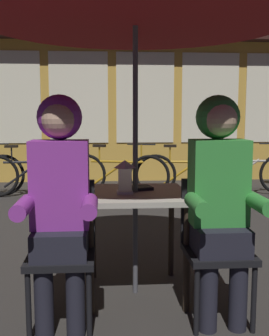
{
  "coord_description": "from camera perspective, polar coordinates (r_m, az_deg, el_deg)",
  "views": [
    {
      "loc": [
        -0.22,
        -2.86,
        1.28
      ],
      "look_at": [
        0.0,
        0.08,
        0.9
      ],
      "focal_mm": 44.29,
      "sensor_mm": 36.0,
      "label": 1
    }
  ],
  "objects": [
    {
      "name": "ground_plane",
      "position": [
        3.14,
        0.11,
        -16.72
      ],
      "size": [
        60.0,
        60.0,
        0.0
      ],
      "primitive_type": "plane",
      "color": "#2D2B28"
    },
    {
      "name": "cafe_table",
      "position": [
        2.94,
        0.11,
        -5.27
      ],
      "size": [
        0.72,
        0.72,
        0.74
      ],
      "color": "#B2AD9E",
      "rests_on": "ground_plane"
    },
    {
      "name": "lantern",
      "position": [
        2.85,
        -1.35,
        -1.1
      ],
      "size": [
        0.11,
        0.11,
        0.23
      ],
      "color": "white",
      "rests_on": "cafe_table"
    },
    {
      "name": "chair_left",
      "position": [
        2.62,
        -9.94,
        -10.29
      ],
      "size": [
        0.4,
        0.4,
        0.87
      ],
      "color": "black",
      "rests_on": "ground_plane"
    },
    {
      "name": "chair_right",
      "position": [
        2.7,
        11.08,
        -9.79
      ],
      "size": [
        0.4,
        0.4,
        0.87
      ],
      "color": "black",
      "rests_on": "ground_plane"
    },
    {
      "name": "person_left_hooded",
      "position": [
        2.48,
        -10.25,
        -2.81
      ],
      "size": [
        0.45,
        0.56,
        1.4
      ],
      "color": "black",
      "rests_on": "ground_plane"
    },
    {
      "name": "person_right_hooded",
      "position": [
        2.57,
        11.61,
        -2.52
      ],
      "size": [
        0.45,
        0.56,
        1.4
      ],
      "color": "black",
      "rests_on": "ground_plane"
    },
    {
      "name": "shopfront_building",
      "position": [
        8.46,
        -7.74,
        19.6
      ],
      "size": [
        10.0,
        0.93,
        6.2
      ],
      "color": "gold",
      "rests_on": "ground_plane"
    },
    {
      "name": "bicycle_second",
      "position": [
        6.71,
        -14.08,
        -0.88
      ],
      "size": [
        1.68,
        0.14,
        0.84
      ],
      "color": "black",
      "rests_on": "ground_plane"
    },
    {
      "name": "bicycle_third",
      "position": [
        6.56,
        -2.44,
        -0.84
      ],
      "size": [
        1.64,
        0.45,
        0.84
      ],
      "color": "black",
      "rests_on": "ground_plane"
    },
    {
      "name": "bicycle_fourth",
      "position": [
        6.59,
        7.33,
        -0.86
      ],
      "size": [
        1.67,
        0.31,
        0.84
      ],
      "color": "black",
      "rests_on": "ground_plane"
    },
    {
      "name": "bicycle_fifth",
      "position": [
        6.91,
        15.34,
        -0.69
      ],
      "size": [
        1.68,
        0.13,
        0.84
      ],
      "color": "black",
      "rests_on": "ground_plane"
    },
    {
      "name": "book",
      "position": [
        3.0,
        0.42,
        -2.78
      ],
      "size": [
        0.23,
        0.18,
        0.02
      ],
      "primitive_type": "cube",
      "rotation": [
        0.0,
        0.0,
        0.24
      ],
      "color": "black",
      "rests_on": "cafe_table"
    }
  ]
}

